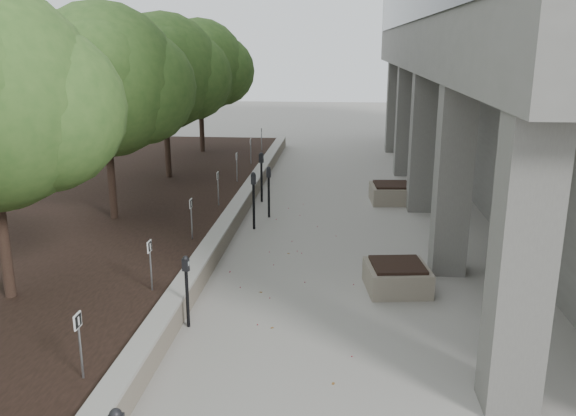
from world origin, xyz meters
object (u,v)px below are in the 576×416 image
at_px(parking_meter_4, 269,192).
at_px(planter_front, 397,276).
at_px(crabapple_tree_3, 106,113).
at_px(parking_meter_3, 254,201).
at_px(crabapple_tree_4, 165,96).
at_px(parking_meter_5, 261,177).
at_px(parking_meter_2, 187,292).
at_px(crabapple_tree_5, 200,86).
at_px(planter_back, 391,193).

bearing_deg(parking_meter_4, planter_front, -65.72).
bearing_deg(planter_front, crabapple_tree_3, 156.08).
bearing_deg(parking_meter_3, crabapple_tree_4, 118.71).
xyz_separation_m(parking_meter_4, parking_meter_5, (-0.44, 1.69, 0.05)).
bearing_deg(crabapple_tree_3, parking_meter_2, -57.32).
height_order(crabapple_tree_3, crabapple_tree_4, same).
relative_size(parking_meter_3, planter_front, 1.29).
distance_m(parking_meter_5, planter_front, 7.55).
relative_size(parking_meter_2, planter_front, 1.10).
relative_size(crabapple_tree_5, planter_back, 4.28).
distance_m(crabapple_tree_3, crabapple_tree_4, 5.00).
height_order(crabapple_tree_4, planter_front, crabapple_tree_4).
xyz_separation_m(crabapple_tree_3, planter_back, (7.45, 3.81, -2.82)).
relative_size(crabapple_tree_4, parking_meter_4, 3.68).
distance_m(crabapple_tree_4, parking_meter_3, 6.11).
height_order(crabapple_tree_3, parking_meter_3, crabapple_tree_3).
xyz_separation_m(crabapple_tree_4, parking_meter_4, (3.84, -3.22, -2.38)).
relative_size(crabapple_tree_3, parking_meter_5, 3.45).
bearing_deg(crabapple_tree_4, parking_meter_2, -72.04).
xyz_separation_m(crabapple_tree_3, crabapple_tree_5, (0.00, 10.00, 0.00)).
relative_size(parking_meter_3, parking_meter_4, 1.05).
bearing_deg(crabapple_tree_4, parking_meter_4, -39.93).
xyz_separation_m(parking_meter_2, planter_back, (4.17, 8.92, -0.36)).
distance_m(crabapple_tree_4, planter_back, 8.05).
bearing_deg(crabapple_tree_5, parking_meter_3, -69.06).
bearing_deg(parking_meter_3, parking_meter_4, 66.43).
bearing_deg(planter_back, parking_meter_2, -115.09).
distance_m(parking_meter_2, parking_meter_4, 6.91).
distance_m(parking_meter_3, parking_meter_4, 1.17).
height_order(crabapple_tree_5, parking_meter_5, crabapple_tree_5).
bearing_deg(parking_meter_2, planter_front, 39.94).
bearing_deg(parking_meter_4, parking_meter_5, 95.68).
distance_m(crabapple_tree_5, planter_front, 15.16).
relative_size(parking_meter_2, planter_back, 1.04).
bearing_deg(crabapple_tree_3, parking_meter_3, 10.19).
bearing_deg(parking_meter_2, planter_back, 77.10).
bearing_deg(crabapple_tree_5, parking_meter_2, -77.77).
xyz_separation_m(crabapple_tree_4, parking_meter_3, (3.58, -4.36, -2.34)).
xyz_separation_m(crabapple_tree_3, parking_meter_3, (3.58, 0.64, -2.34)).
height_order(crabapple_tree_3, parking_meter_5, crabapple_tree_3).
height_order(parking_meter_4, planter_front, parking_meter_4).
bearing_deg(parking_meter_2, crabapple_tree_3, 134.87).
bearing_deg(planter_back, parking_meter_3, -140.68).
distance_m(crabapple_tree_4, crabapple_tree_5, 5.00).
relative_size(crabapple_tree_3, parking_meter_2, 4.13).
distance_m(parking_meter_2, planter_front, 4.27).
bearing_deg(planter_back, parking_meter_4, -150.67).
xyz_separation_m(crabapple_tree_3, parking_meter_5, (3.40, 3.48, -2.33)).
height_order(parking_meter_3, parking_meter_4, parking_meter_3).
height_order(crabapple_tree_5, planter_front, crabapple_tree_5).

